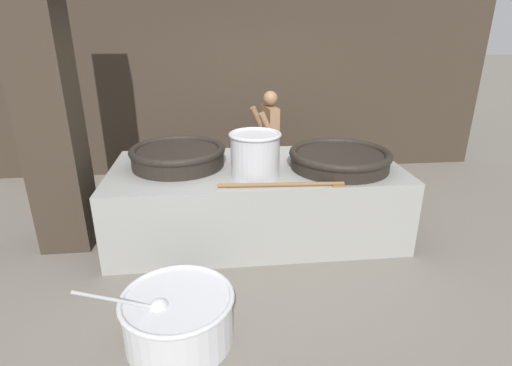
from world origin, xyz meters
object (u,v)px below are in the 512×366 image
(giant_wok_far, at_px, (340,158))
(prep_bowl_vegetables, at_px, (178,316))
(giant_wok_near, at_px, (178,155))
(stock_pot, at_px, (255,154))
(cook, at_px, (269,138))

(giant_wok_far, relative_size, prep_bowl_vegetables, 1.07)
(giant_wok_near, relative_size, stock_pot, 1.97)
(cook, xyz_separation_m, prep_bowl_vegetables, (-1.12, -2.98, -0.57))
(stock_pot, distance_m, cook, 1.67)
(giant_wok_near, xyz_separation_m, prep_bowl_vegetables, (0.08, -1.79, -0.73))
(giant_wok_near, bearing_deg, cook, 44.81)
(giant_wok_far, bearing_deg, stock_pot, -170.58)
(cook, distance_m, prep_bowl_vegetables, 3.23)
(giant_wok_near, bearing_deg, stock_pot, -26.92)
(stock_pot, bearing_deg, cook, 76.74)
(cook, relative_size, prep_bowl_vegetables, 1.41)
(giant_wok_near, relative_size, cook, 0.72)
(giant_wok_far, height_order, cook, cook)
(stock_pot, distance_m, prep_bowl_vegetables, 1.78)
(giant_wok_far, distance_m, prep_bowl_vegetables, 2.39)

